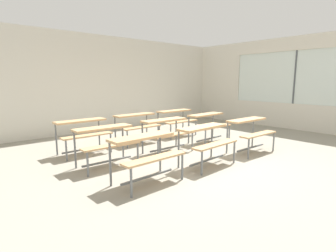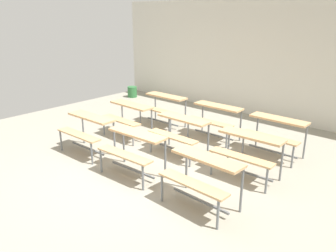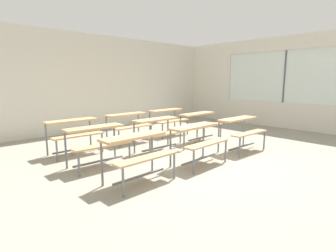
% 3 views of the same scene
% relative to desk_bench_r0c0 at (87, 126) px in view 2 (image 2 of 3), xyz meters
% --- Properties ---
extents(ground, '(10.00, 9.00, 0.05)m').
position_rel_desk_bench_r0c0_xyz_m(ground, '(1.45, 0.09, -0.59)').
color(ground, gray).
extents(wall_back, '(10.00, 0.12, 3.00)m').
position_rel_desk_bench_r0c0_xyz_m(wall_back, '(1.45, 4.59, 0.94)').
color(wall_back, silver).
rests_on(wall_back, ground).
extents(desk_bench_r0c0, '(1.11, 0.62, 0.74)m').
position_rel_desk_bench_r0c0_xyz_m(desk_bench_r0c0, '(0.00, 0.00, 0.00)').
color(desk_bench_r0c0, tan).
rests_on(desk_bench_r0c0, ground).
extents(desk_bench_r0c1, '(1.13, 0.64, 0.74)m').
position_rel_desk_bench_r0c0_xyz_m(desk_bench_r0c1, '(1.38, -0.05, 0.00)').
color(desk_bench_r0c1, tan).
rests_on(desk_bench_r0c1, ground).
extents(desk_bench_r0c2, '(1.12, 0.62, 0.74)m').
position_rel_desk_bench_r0c0_xyz_m(desk_bench_r0c2, '(2.84, -0.08, 0.00)').
color(desk_bench_r0c2, tan).
rests_on(desk_bench_r0c2, ground).
extents(desk_bench_r1c0, '(1.11, 0.61, 0.74)m').
position_rel_desk_bench_r0c0_xyz_m(desk_bench_r1c0, '(-0.09, 1.14, 0.00)').
color(desk_bench_r1c0, tan).
rests_on(desk_bench_r1c0, ground).
extents(desk_bench_r1c1, '(1.10, 0.60, 0.74)m').
position_rel_desk_bench_r0c0_xyz_m(desk_bench_r1c1, '(1.41, 1.13, 0.00)').
color(desk_bench_r1c1, tan).
rests_on(desk_bench_r1c1, ground).
extents(desk_bench_r1c2, '(1.12, 0.62, 0.74)m').
position_rel_desk_bench_r0c0_xyz_m(desk_bench_r1c2, '(2.87, 1.15, 0.00)').
color(desk_bench_r1c2, tan).
rests_on(desk_bench_r1c2, ground).
extents(desk_bench_r2c0, '(1.11, 0.60, 0.74)m').
position_rel_desk_bench_r0c0_xyz_m(desk_bench_r2c0, '(-0.05, 2.25, 0.00)').
color(desk_bench_r2c0, tan).
rests_on(desk_bench_r2c0, ground).
extents(desk_bench_r2c1, '(1.11, 0.61, 0.74)m').
position_rel_desk_bench_r0c0_xyz_m(desk_bench_r2c1, '(1.42, 2.32, 0.00)').
color(desk_bench_r2c1, tan).
rests_on(desk_bench_r2c1, ground).
extents(desk_bench_r2c2, '(1.10, 0.59, 0.74)m').
position_rel_desk_bench_r0c0_xyz_m(desk_bench_r2c2, '(2.81, 2.32, 0.00)').
color(desk_bench_r2c2, tan).
rests_on(desk_bench_r2c2, ground).
extents(trash_bin, '(0.30, 0.30, 0.35)m').
position_rel_desk_bench_r0c0_xyz_m(trash_bin, '(-2.80, 3.73, -0.39)').
color(trash_bin, '#2D6B38').
rests_on(trash_bin, ground).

